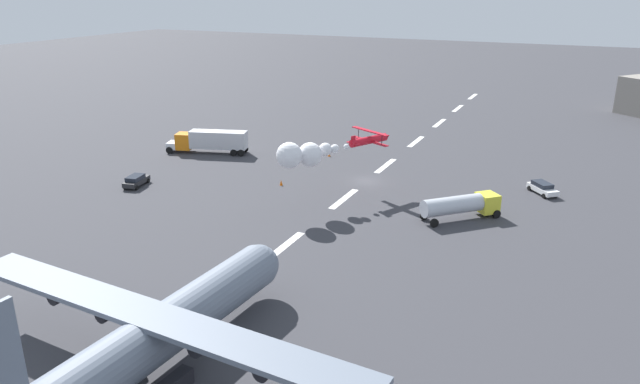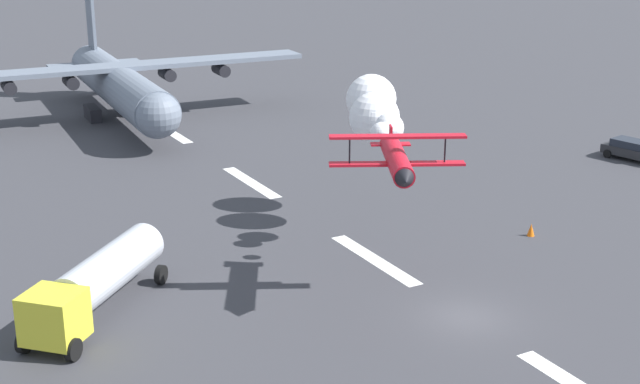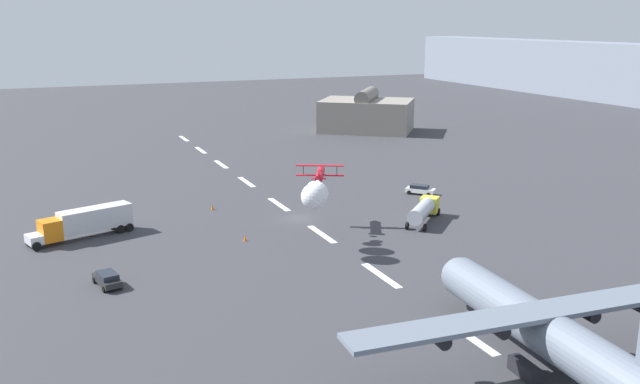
{
  "view_description": "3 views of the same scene",
  "coord_description": "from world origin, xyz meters",
  "px_view_note": "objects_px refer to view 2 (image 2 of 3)",
  "views": [
    {
      "loc": [
        74.08,
        27.7,
        26.22
      ],
      "look_at": [
        15.34,
        0.0,
        3.26
      ],
      "focal_mm": 33.17,
      "sensor_mm": 36.0,
      "label": 1
    },
    {
      "loc": [
        -29.82,
        24.36,
        18.52
      ],
      "look_at": [
        12.6,
        0.91,
        2.75
      ],
      "focal_mm": 49.79,
      "sensor_mm": 36.0,
      "label": 2
    },
    {
      "loc": [
        86.07,
        -34.18,
        27.08
      ],
      "look_at": [
        3.85,
        1.59,
        4.53
      ],
      "focal_mm": 38.51,
      "sensor_mm": 36.0,
      "label": 3
    }
  ],
  "objects_px": {
    "cargo_transport_plane": "(122,86)",
    "stunt_biplane_red": "(376,115)",
    "followme_car_yellow": "(632,149)",
    "traffic_cone_far": "(531,230)",
    "fuel_tanker_truck": "(96,281)"
  },
  "relations": [
    {
      "from": "cargo_transport_plane",
      "to": "stunt_biplane_red",
      "type": "bearing_deg",
      "value": -171.66
    },
    {
      "from": "followme_car_yellow",
      "to": "traffic_cone_far",
      "type": "bearing_deg",
      "value": 116.23
    },
    {
      "from": "fuel_tanker_truck",
      "to": "traffic_cone_far",
      "type": "distance_m",
      "value": 25.18
    },
    {
      "from": "cargo_transport_plane",
      "to": "fuel_tanker_truck",
      "type": "distance_m",
      "value": 39.77
    },
    {
      "from": "stunt_biplane_red",
      "to": "traffic_cone_far",
      "type": "bearing_deg",
      "value": -127.42
    },
    {
      "from": "cargo_transport_plane",
      "to": "followme_car_yellow",
      "type": "relative_size",
      "value": 7.31
    },
    {
      "from": "cargo_transport_plane",
      "to": "stunt_biplane_red",
      "type": "xyz_separation_m",
      "value": [
        -33.83,
        -4.96,
        3.69
      ]
    },
    {
      "from": "fuel_tanker_truck",
      "to": "followme_car_yellow",
      "type": "height_order",
      "value": "fuel_tanker_truck"
    },
    {
      "from": "fuel_tanker_truck",
      "to": "traffic_cone_far",
      "type": "xyz_separation_m",
      "value": [
        -1.8,
        -25.07,
        -1.37
      ]
    },
    {
      "from": "stunt_biplane_red",
      "to": "traffic_cone_far",
      "type": "relative_size",
      "value": 21.75
    },
    {
      "from": "fuel_tanker_truck",
      "to": "followme_car_yellow",
      "type": "bearing_deg",
      "value": -80.78
    },
    {
      "from": "stunt_biplane_red",
      "to": "cargo_transport_plane",
      "type": "bearing_deg",
      "value": 8.34
    },
    {
      "from": "stunt_biplane_red",
      "to": "traffic_cone_far",
      "type": "xyz_separation_m",
      "value": [
        -5.6,
        -7.32,
        -6.59
      ]
    },
    {
      "from": "fuel_tanker_truck",
      "to": "followme_car_yellow",
      "type": "distance_m",
      "value": 43.43
    },
    {
      "from": "traffic_cone_far",
      "to": "cargo_transport_plane",
      "type": "bearing_deg",
      "value": 17.3
    }
  ]
}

